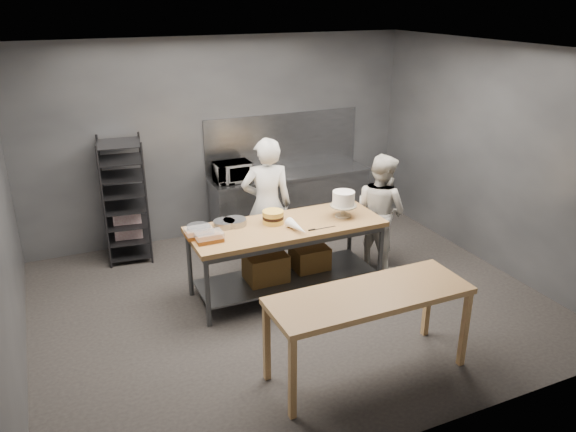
# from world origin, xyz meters

# --- Properties ---
(ground) EXTENTS (6.00, 6.00, 0.00)m
(ground) POSITION_xyz_m (0.00, 0.00, 0.00)
(ground) COLOR black
(ground) RESTS_ON ground
(back_wall) EXTENTS (6.00, 0.04, 3.00)m
(back_wall) POSITION_xyz_m (0.00, 2.50, 1.50)
(back_wall) COLOR #4C4F54
(back_wall) RESTS_ON ground
(work_table) EXTENTS (2.40, 0.90, 0.92)m
(work_table) POSITION_xyz_m (0.07, 0.28, 0.57)
(work_table) COLOR brown
(work_table) RESTS_ON ground
(near_counter) EXTENTS (2.00, 0.70, 0.90)m
(near_counter) POSITION_xyz_m (0.13, -1.57, 0.81)
(near_counter) COLOR brown
(near_counter) RESTS_ON ground
(back_counter) EXTENTS (2.60, 0.60, 0.90)m
(back_counter) POSITION_xyz_m (1.00, 2.18, 0.45)
(back_counter) COLOR slate
(back_counter) RESTS_ON ground
(splashback_panel) EXTENTS (2.60, 0.02, 0.90)m
(splashback_panel) POSITION_xyz_m (1.00, 2.48, 1.35)
(splashback_panel) COLOR slate
(splashback_panel) RESTS_ON back_counter
(speed_rack) EXTENTS (0.68, 0.72, 1.75)m
(speed_rack) POSITION_xyz_m (-1.58, 2.10, 0.86)
(speed_rack) COLOR black
(speed_rack) RESTS_ON ground
(chef_behind) EXTENTS (0.76, 0.60, 1.85)m
(chef_behind) POSITION_xyz_m (0.09, 0.96, 0.92)
(chef_behind) COLOR white
(chef_behind) RESTS_ON ground
(chef_right) EXTENTS (0.80, 0.92, 1.60)m
(chef_right) POSITION_xyz_m (1.54, 0.43, 0.80)
(chef_right) COLOR silver
(chef_right) RESTS_ON ground
(microwave) EXTENTS (0.54, 0.37, 0.30)m
(microwave) POSITION_xyz_m (0.03, 2.18, 1.05)
(microwave) COLOR black
(microwave) RESTS_ON back_counter
(frosted_cake_stand) EXTENTS (0.34, 0.34, 0.33)m
(frosted_cake_stand) POSITION_xyz_m (0.83, 0.21, 1.14)
(frosted_cake_stand) COLOR #A89E86
(frosted_cake_stand) RESTS_ON work_table
(layer_cake) EXTENTS (0.26, 0.26, 0.16)m
(layer_cake) POSITION_xyz_m (-0.06, 0.37, 1.00)
(layer_cake) COLOR #EEB84C
(layer_cake) RESTS_ON work_table
(cake_pans) EXTENTS (0.74, 0.30, 0.07)m
(cake_pans) POSITION_xyz_m (-0.71, 0.50, 0.96)
(cake_pans) COLOR gray
(cake_pans) RESTS_ON work_table
(piping_bag) EXTENTS (0.16, 0.39, 0.12)m
(piping_bag) POSITION_xyz_m (0.09, -0.00, 0.98)
(piping_bag) COLOR white
(piping_bag) RESTS_ON work_table
(offset_spatula) EXTENTS (0.36, 0.02, 0.02)m
(offset_spatula) POSITION_xyz_m (0.36, -0.03, 0.93)
(offset_spatula) COLOR slate
(offset_spatula) RESTS_ON work_table
(pastry_clamshells) EXTENTS (0.38, 0.38, 0.11)m
(pastry_clamshells) POSITION_xyz_m (-0.98, 0.25, 0.98)
(pastry_clamshells) COLOR #AB6122
(pastry_clamshells) RESTS_ON work_table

